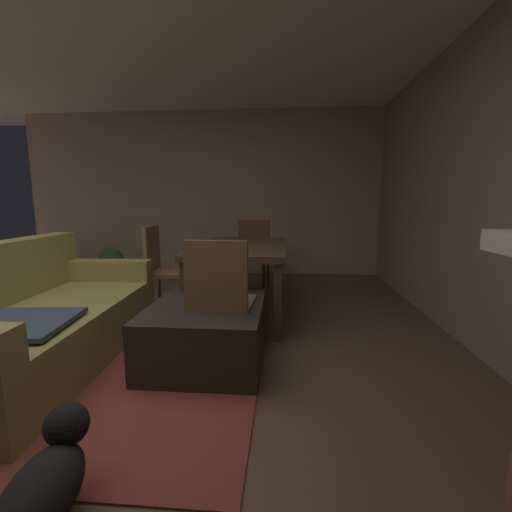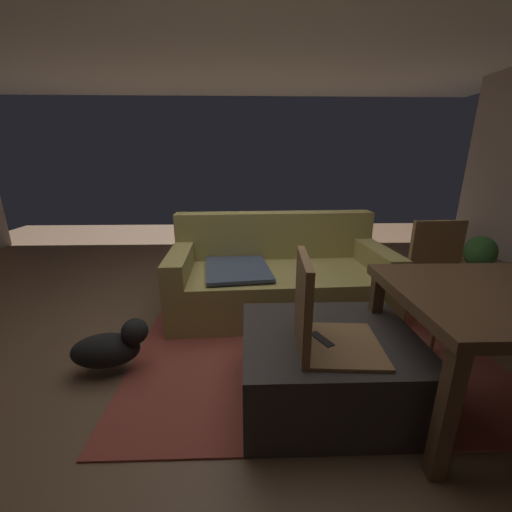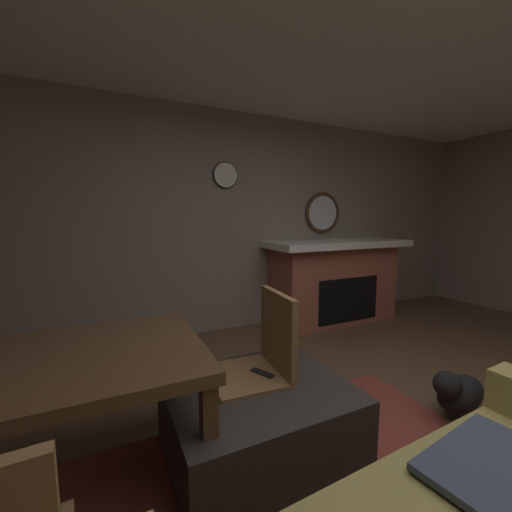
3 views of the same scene
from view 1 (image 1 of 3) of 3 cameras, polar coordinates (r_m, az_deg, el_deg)
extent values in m
plane|color=brown|center=(2.48, -28.80, -20.71)|extent=(9.37, 9.37, 0.00)
cube|color=#B2A59B|center=(5.82, -7.98, 10.18)|extent=(0.12, 6.06, 2.62)
cube|color=brown|center=(2.94, -19.60, -15.19)|extent=(2.60, 2.00, 0.01)
cube|color=#9E8E4C|center=(3.02, -31.61, -11.24)|extent=(2.03, 1.05, 0.42)
cube|color=#9E8E4C|center=(3.69, -24.29, -2.16)|extent=(0.22, 0.97, 0.20)
cube|color=#2D2826|center=(2.68, -8.06, -12.30)|extent=(1.00, 0.83, 0.43)
cube|color=black|center=(2.52, -6.61, -8.15)|extent=(0.12, 0.17, 0.02)
cube|color=#513823|center=(3.58, -2.46, 1.39)|extent=(1.54, 0.92, 0.06)
cube|color=#513823|center=(3.05, -11.62, -7.27)|extent=(0.07, 0.07, 0.68)
cube|color=#513823|center=(4.39, -6.42, -2.10)|extent=(0.07, 0.07, 0.68)
cube|color=#513823|center=(2.93, 3.64, -7.77)|extent=(0.07, 0.07, 0.68)
cube|color=#513823|center=(4.31, 4.03, -2.28)|extent=(0.07, 0.07, 0.68)
cube|color=brown|center=(3.79, -13.88, -2.72)|extent=(0.47, 0.47, 0.04)
cube|color=brown|center=(3.81, -16.94, 1.17)|extent=(0.44, 0.07, 0.48)
cylinder|color=brown|center=(3.99, -10.23, -5.34)|extent=(0.04, 0.04, 0.41)
cylinder|color=brown|center=(3.61, -11.48, -6.91)|extent=(0.04, 0.04, 0.41)
cylinder|color=brown|center=(4.08, -15.76, -5.19)|extent=(0.04, 0.04, 0.41)
cylinder|color=brown|center=(3.72, -17.55, -6.69)|extent=(0.04, 0.04, 0.41)
cube|color=brown|center=(2.60, -5.41, -7.94)|extent=(0.47, 0.47, 0.04)
cube|color=brown|center=(2.34, -6.69, -3.25)|extent=(0.07, 0.44, 0.48)
cylinder|color=brown|center=(2.90, -8.27, -10.82)|extent=(0.04, 0.04, 0.41)
cylinder|color=brown|center=(2.82, -0.30, -11.35)|extent=(0.04, 0.04, 0.41)
cylinder|color=brown|center=(2.55, -10.95, -13.78)|extent=(0.04, 0.04, 0.41)
cylinder|color=brown|center=(2.45, -1.81, -14.58)|extent=(0.04, 0.04, 0.41)
cube|color=brown|center=(4.67, -0.79, -0.26)|extent=(0.48, 0.48, 0.04)
cube|color=brown|center=(4.83, -0.34, 3.17)|extent=(0.08, 0.44, 0.48)
cylinder|color=brown|center=(4.49, 1.24, -3.57)|extent=(0.04, 0.04, 0.41)
cylinder|color=brown|center=(4.56, -3.73, -3.37)|extent=(0.04, 0.04, 0.41)
cylinder|color=brown|center=(4.87, 1.98, -2.56)|extent=(0.04, 0.04, 0.41)
cylinder|color=brown|center=(4.94, -2.62, -2.39)|extent=(0.04, 0.04, 0.41)
cylinder|color=brown|center=(5.53, -22.79, -3.09)|extent=(0.19, 0.19, 0.18)
ellipsoid|color=#387233|center=(5.48, -22.93, -0.71)|extent=(0.35, 0.35, 0.39)
ellipsoid|color=black|center=(1.66, -31.92, -30.41)|extent=(0.47, 0.29, 0.23)
sphere|color=black|center=(1.73, -28.91, -23.30)|extent=(0.17, 0.17, 0.17)
camera|label=2|loc=(2.21, 32.83, 12.98)|focal=21.98mm
camera|label=3|loc=(3.80, -29.13, 10.88)|focal=22.17mm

